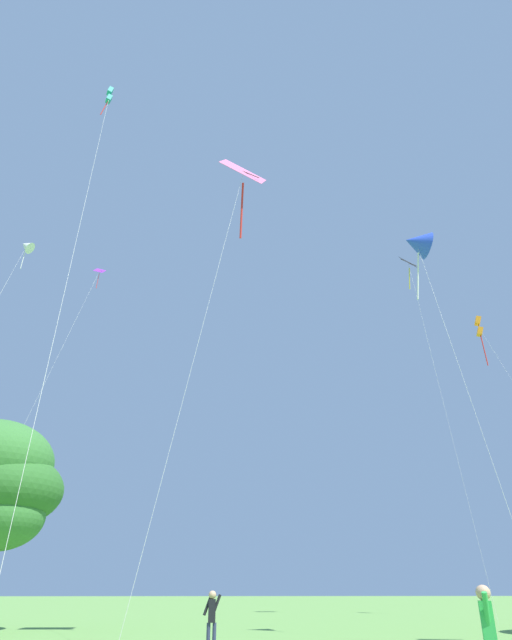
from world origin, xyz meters
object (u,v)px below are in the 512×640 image
kite_purple_streamer (88,296)px  kite_pink_low (242,187)px  kite_black_large (411,275)px  person_near_tree (489,633)px  person_in_red_shirt (212,616)px  kite_blue_delta (417,243)px  kite_orange_box (480,328)px  kite_white_distant (26,247)px  kite_teal_box (108,103)px

kite_purple_streamer → kite_pink_low: size_ratio=1.29×
kite_black_large → person_near_tree: kite_black_large is taller
kite_pink_low → person_near_tree: kite_pink_low is taller
person_in_red_shirt → kite_blue_delta: bearing=21.8°
kite_blue_delta → kite_pink_low: bearing=-179.8°
kite_orange_box → person_near_tree: (-17.89, -32.57, -21.23)m
person_in_red_shirt → kite_white_distant: bearing=131.9°
kite_teal_box → kite_orange_box: bearing=38.7°
kite_purple_streamer → kite_pink_low: (12.88, -22.21, -4.96)m
kite_purple_streamer → person_in_red_shirt: bearing=-65.3°
kite_orange_box → person_in_red_shirt: size_ratio=13.59×
kite_teal_box → kite_white_distant: bearing=119.6°
kite_blue_delta → person_in_red_shirt: 19.52m
kite_purple_streamer → kite_pink_low: 26.15m
kite_white_distant → kite_teal_box: bearing=-60.4°
kite_teal_box → kite_purple_streamer: bearing=104.0°
kite_black_large → kite_blue_delta: kite_black_large is taller
kite_purple_streamer → person_near_tree: size_ratio=16.08×
kite_pink_low → kite_teal_box: size_ratio=0.94×
kite_teal_box → person_near_tree: kite_teal_box is taller
kite_white_distant → person_in_red_shirt: 31.19m
kite_white_distant → person_near_tree: 38.48m
kite_purple_streamer → kite_blue_delta: 32.07m
kite_blue_delta → kite_orange_box: bearing=57.1°
kite_white_distant → kite_blue_delta: kite_white_distant is taller
person_near_tree → kite_teal_box: bearing=136.5°
kite_pink_low → kite_orange_box: kite_orange_box is taller
person_in_red_shirt → kite_teal_box: bearing=169.6°
kite_black_large → person_in_red_shirt: kite_black_large is taller
kite_purple_streamer → person_in_red_shirt: size_ratio=16.98×
kite_black_large → kite_pink_low: (-16.22, -19.94, -7.01)m
kite_purple_streamer → kite_teal_box: 25.90m
kite_blue_delta → person_near_tree: bearing=-111.7°
kite_blue_delta → kite_orange_box: (12.81, 19.82, 4.84)m
kite_pink_low → person_near_tree: size_ratio=12.45×
kite_teal_box → kite_orange_box: (28.33, 22.66, -0.64)m
person_near_tree → kite_white_distant: bearing=127.3°
kite_black_large → kite_teal_box: kite_black_large is taller
kite_teal_box → person_near_tree: size_ratio=13.31×
kite_pink_low → kite_teal_box: kite_teal_box is taller
kite_white_distant → person_in_red_shirt: (14.12, -15.75, -22.92)m
kite_white_distant → kite_black_large: bearing=14.5°
kite_purple_streamer → person_in_red_shirt: (12.01, -26.07, -24.45)m
kite_teal_box → kite_pink_low: bearing=22.9°
kite_black_large → kite_pink_low: 26.64m
kite_black_large → kite_orange_box: bearing=-0.9°
kite_teal_box → kite_blue_delta: bearing=10.4°
person_in_red_shirt → person_near_tree: size_ratio=0.95×
kite_blue_delta → person_near_tree: 21.39m
kite_black_large → kite_purple_streamer: 29.27m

